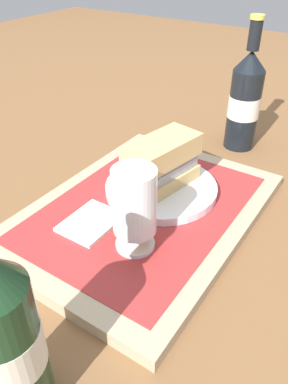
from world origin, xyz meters
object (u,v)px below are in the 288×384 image
at_px(sandwich, 162,164).
at_px(beer_bottle, 4,337).
at_px(beer_glass, 135,207).
at_px(plate, 163,188).
at_px(second_bottle, 245,100).

bearing_deg(sandwich, beer_bottle, 20.56).
bearing_deg(beer_glass, plate, -164.44).
bearing_deg(sandwich, plate, -180.00).
distance_m(plate, sandwich, 0.05).
xyz_separation_m(beer_glass, second_bottle, (-0.41, -0.01, 0.01)).
relative_size(plate, sandwich, 1.36).
height_order(sandwich, beer_glass, beer_glass).
relative_size(sandwich, beer_bottle, 0.52).
bearing_deg(plate, second_bottle, 174.02).
distance_m(sandwich, beer_bottle, 0.37).
xyz_separation_m(sandwich, beer_bottle, (0.37, 0.06, 0.03)).
bearing_deg(beer_glass, beer_bottle, 6.18).
relative_size(sandwich, second_bottle, 0.52).
xyz_separation_m(sandwich, second_bottle, (-0.28, 0.03, 0.03)).
bearing_deg(plate, beer_bottle, 9.72).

